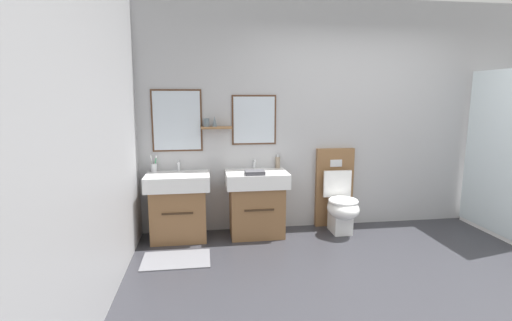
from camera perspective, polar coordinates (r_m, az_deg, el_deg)
The scene contains 13 objects.
ground_plane at distance 3.68m, azimuth 24.48°, elevation -18.54°, with size 6.66×4.92×0.10m, color #2D2D33.
wall_back at distance 4.86m, azimuth 14.14°, elevation 6.60°, with size 5.46×0.27×2.79m.
wall_left at distance 2.84m, azimuth -25.01°, elevation 3.78°, with size 0.12×3.72×2.79m, color #A8A8AA.
bath_mat at distance 3.99m, azimuth -12.11°, elevation -14.65°, with size 0.68×0.44×0.01m, color slate.
vanity_sink_left at distance 4.42m, azimuth -11.76°, elevation -6.61°, with size 0.72×0.51×0.77m.
tap_on_left_sink at distance 4.50m, azimuth -11.80°, elevation -0.65°, with size 0.03×0.13×0.11m.
vanity_sink_right at distance 4.45m, azimuth 0.07°, elevation -6.28°, with size 0.72×0.51×0.77m.
tap_on_right_sink at distance 4.53m, azimuth -0.26°, elevation -0.37°, with size 0.03×0.13×0.11m.
toilet at distance 4.72m, azimuth 12.52°, elevation -6.00°, with size 0.48×0.62×1.00m.
toothbrush_cup at distance 4.52m, azimuth -15.35°, elevation -0.97°, with size 0.07×0.07×0.20m.
soap_dispenser at distance 4.57m, azimuth 3.35°, elevation -0.26°, with size 0.06×0.06×0.17m.
folded_hand_towel at distance 4.20m, azimuth -0.18°, elevation -1.86°, with size 0.22×0.16×0.04m, color #47474C.
shower_tray at distance 5.47m, azimuth 34.49°, elevation -4.91°, with size 0.92×1.01×1.95m.
Camera 1 is at (-1.84, -2.70, 1.65)m, focal length 26.11 mm.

